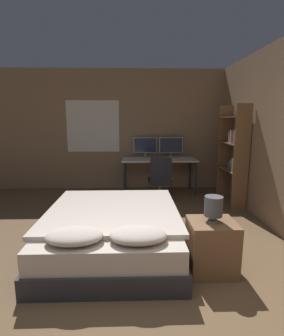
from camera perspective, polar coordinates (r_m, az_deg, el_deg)
name	(u,v)px	position (r m, az deg, el deg)	size (l,w,h in m)	color
wall_back	(133,130)	(6.06, -1.91, 8.22)	(12.00, 0.08, 2.70)	#8E7051
bed	(113,230)	(3.34, -6.36, -13.30)	(1.60, 1.95, 0.58)	#2D2D33
nightstand	(211,246)	(2.98, 14.89, -16.16)	(0.48, 0.44, 0.56)	brown
bedside_lamp	(214,207)	(2.81, 15.32, -8.09)	(0.19, 0.19, 0.27)	gray
desk	(159,163)	(5.75, 3.72, 1.20)	(1.61, 0.67, 0.75)	beige
monitor_left	(145,146)	(5.92, 0.73, 4.81)	(0.53, 0.16, 0.45)	#B7B7BC
monitor_right	(171,146)	(5.97, 6.33, 4.80)	(0.53, 0.16, 0.45)	#B7B7BC
keyboard	(160,160)	(5.51, 3.96, 1.74)	(0.38, 0.13, 0.02)	#B7B7BC
computer_mouse	(173,160)	(5.54, 6.83, 1.84)	(0.07, 0.05, 0.04)	#B7B7BC
office_chair	(160,184)	(5.12, 3.94, -3.59)	(0.52, 0.52, 0.90)	black
bookshelf	(235,150)	(5.14, 19.54, 3.71)	(0.27, 0.89, 1.87)	brown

